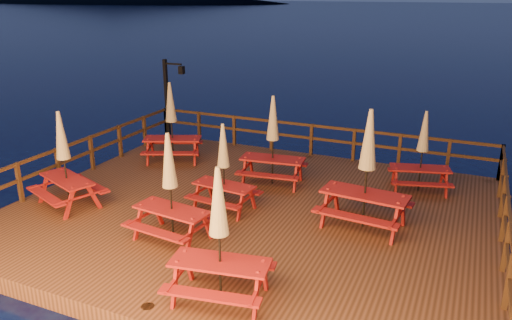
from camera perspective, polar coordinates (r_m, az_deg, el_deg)
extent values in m
plane|color=#050630|center=(13.16, -0.36, -7.17)|extent=(500.00, 500.00, 0.00)
cube|color=#452816|center=(13.07, -0.36, -6.39)|extent=(12.00, 10.00, 0.40)
cylinder|color=#3E1F13|center=(19.57, -9.82, 0.50)|extent=(0.24, 0.24, 1.40)
cylinder|color=#3E1F13|center=(17.23, 5.94, -1.88)|extent=(0.24, 0.24, 1.40)
cylinder|color=#3E1F13|center=(16.55, 24.73, -4.50)|extent=(0.24, 0.24, 1.40)
cube|color=#3E1F13|center=(16.93, 6.40, 3.95)|extent=(11.70, 0.06, 0.09)
cube|color=#3E1F13|center=(17.05, 6.35, 2.50)|extent=(11.70, 0.06, 0.09)
cube|color=#3E1F13|center=(18.94, -7.28, 3.96)|extent=(0.10, 0.10, 1.10)
cube|color=#3E1F13|center=(17.06, 6.34, 2.33)|extent=(0.10, 0.10, 1.10)
cube|color=#3E1F13|center=(16.35, 22.13, 0.27)|extent=(0.10, 0.10, 1.10)
cube|color=#3E1F13|center=(15.80, -20.11, 1.80)|extent=(0.06, 9.70, 0.09)
cube|color=#3E1F13|center=(15.93, -19.93, 0.27)|extent=(0.06, 9.70, 0.09)
cube|color=#3E1F13|center=(15.95, -19.91, 0.09)|extent=(0.10, 0.10, 1.10)
cube|color=#3E1F13|center=(18.79, -11.87, 3.58)|extent=(0.10, 0.10, 1.10)
cube|color=#3E1F13|center=(11.65, 26.98, -5.12)|extent=(0.06, 9.70, 0.09)
cube|color=#3E1F13|center=(11.83, 26.66, -7.10)|extent=(0.06, 9.70, 0.09)
cube|color=#3E1F13|center=(11.85, 26.62, -7.34)|extent=(0.10, 0.10, 1.10)
cube|color=#3E1F13|center=(15.46, 26.26, -1.35)|extent=(0.10, 0.10, 1.10)
cube|color=black|center=(18.93, -10.15, 6.77)|extent=(0.12, 0.12, 3.00)
cube|color=black|center=(18.51, -9.47, 10.78)|extent=(0.70, 0.06, 0.06)
cube|color=black|center=(18.35, -8.51, 10.13)|extent=(0.18, 0.18, 0.28)
sphere|color=#E6B65C|center=(18.35, -8.51, 10.13)|extent=(0.14, 0.14, 0.14)
cube|color=maroon|center=(12.00, 12.34, -3.82)|extent=(2.08, 0.97, 0.06)
cube|color=maroon|center=(12.73, 13.16, -4.18)|extent=(2.03, 0.51, 0.06)
cube|color=maroon|center=(11.55, 11.21, -6.49)|extent=(2.03, 0.51, 0.06)
cube|color=maroon|center=(12.73, 9.12, -4.32)|extent=(0.08, 0.12, 0.84)
cube|color=maroon|center=(12.09, 7.87, -5.54)|extent=(0.08, 0.12, 0.84)
cube|color=maroon|center=(12.31, 16.46, -5.71)|extent=(0.08, 0.12, 0.84)
cube|color=maroon|center=(11.66, 15.59, -7.07)|extent=(0.08, 0.12, 0.84)
cylinder|color=black|center=(11.80, 12.53, -1.32)|extent=(0.05, 0.05, 2.79)
cone|color=tan|center=(11.56, 12.80, 2.32)|extent=(0.40, 0.40, 1.40)
sphere|color=black|center=(11.40, 13.04, 5.45)|extent=(0.08, 0.08, 0.08)
cube|color=maroon|center=(14.40, 1.90, 0.14)|extent=(1.89, 0.93, 0.05)
cube|color=maroon|center=(15.05, 2.48, -0.24)|extent=(1.84, 0.51, 0.05)
cube|color=maroon|center=(13.95, 1.25, -1.80)|extent=(1.84, 0.51, 0.05)
cube|color=maroon|center=(15.02, -0.58, -0.57)|extent=(0.07, 0.11, 0.76)
cube|color=maroon|center=(14.42, -1.37, -1.41)|extent=(0.07, 0.11, 0.76)
cube|color=maroon|center=(14.67, 5.08, -1.13)|extent=(0.07, 0.11, 0.76)
cube|color=maroon|center=(14.05, 4.52, -2.02)|extent=(0.07, 0.11, 0.76)
cylinder|color=black|center=(14.24, 1.92, 2.07)|extent=(0.04, 0.04, 2.53)
cone|color=tan|center=(14.05, 1.95, 4.83)|extent=(0.36, 0.36, 1.26)
sphere|color=black|center=(13.92, 1.98, 7.17)|extent=(0.07, 0.07, 0.07)
cube|color=maroon|center=(12.75, -3.67, -2.88)|extent=(1.65, 0.78, 0.04)
cube|color=maroon|center=(13.26, -2.39, -3.21)|extent=(1.61, 0.41, 0.04)
cube|color=maroon|center=(12.44, -4.99, -4.80)|extent=(1.61, 0.41, 0.04)
cube|color=maroon|center=(13.44, -5.33, -3.26)|extent=(0.06, 0.09, 0.66)
cube|color=maroon|center=(13.01, -6.80, -4.10)|extent=(0.06, 0.09, 0.66)
cube|color=maroon|center=(12.78, -0.42, -4.39)|extent=(0.06, 0.09, 0.66)
cube|color=maroon|center=(12.32, -1.79, -5.32)|extent=(0.06, 0.09, 0.66)
cylinder|color=black|center=(12.59, -3.71, -1.01)|extent=(0.04, 0.04, 2.21)
cone|color=tan|center=(12.39, -3.77, 1.69)|extent=(0.32, 0.32, 1.11)
sphere|color=black|center=(12.25, -3.83, 3.98)|extent=(0.06, 0.06, 0.06)
cube|color=maroon|center=(13.81, -20.83, -2.04)|extent=(1.90, 1.28, 0.05)
cube|color=maroon|center=(14.14, -18.53, -2.58)|extent=(1.75, 0.90, 0.05)
cube|color=maroon|center=(13.71, -22.91, -3.79)|extent=(1.75, 0.90, 0.05)
cube|color=maroon|center=(14.70, -20.74, -2.33)|extent=(0.09, 0.11, 0.74)
cube|color=maroon|center=(14.47, -23.05, -2.96)|extent=(0.09, 0.11, 0.74)
cube|color=maroon|center=(13.44, -18.06, -4.00)|extent=(0.09, 0.11, 0.74)
cube|color=maroon|center=(13.19, -20.56, -4.72)|extent=(0.09, 0.11, 0.74)
cylinder|color=black|center=(13.66, -21.06, -0.11)|extent=(0.04, 0.04, 2.46)
cone|color=tan|center=(13.46, -21.41, 2.66)|extent=(0.35, 0.35, 1.23)
sphere|color=black|center=(13.33, -21.70, 5.01)|extent=(0.07, 0.07, 0.07)
cube|color=maroon|center=(9.15, -4.14, -11.61)|extent=(1.89, 1.00, 0.05)
cube|color=maroon|center=(9.79, -3.00, -11.40)|extent=(1.82, 0.58, 0.05)
cube|color=maroon|center=(8.83, -5.33, -15.18)|extent=(1.82, 0.58, 0.05)
cube|color=maroon|center=(9.83, -7.73, -11.93)|extent=(0.08, 0.11, 0.75)
cube|color=maroon|center=(9.32, -9.24, -13.91)|extent=(0.08, 0.11, 0.75)
cube|color=maroon|center=(9.44, 1.00, -13.16)|extent=(0.08, 0.11, 0.75)
cube|color=maroon|center=(8.90, 0.00, -15.35)|extent=(0.08, 0.11, 0.75)
cylinder|color=black|center=(8.91, -4.21, -8.84)|extent=(0.04, 0.04, 2.50)
cone|color=tan|center=(8.60, -4.32, -4.71)|extent=(0.36, 0.36, 1.25)
sphere|color=black|center=(8.39, -4.42, -1.08)|extent=(0.07, 0.07, 0.07)
cube|color=maroon|center=(14.62, 18.27, -0.90)|extent=(1.72, 1.04, 0.04)
cube|color=maroon|center=(15.20, 17.85, -1.17)|extent=(1.62, 0.67, 0.04)
cube|color=maroon|center=(14.21, 18.50, -2.64)|extent=(1.62, 0.67, 0.04)
cube|color=maroon|center=(14.90, 15.43, -1.62)|extent=(0.08, 0.10, 0.67)
cube|color=maroon|center=(14.35, 15.69, -2.44)|extent=(0.08, 0.10, 0.67)
cube|color=maroon|center=(15.14, 20.47, -1.83)|extent=(0.08, 0.10, 0.67)
cube|color=maroon|center=(14.60, 20.91, -2.64)|extent=(0.08, 0.10, 0.67)
cylinder|color=black|center=(14.48, 18.45, 0.77)|extent=(0.04, 0.04, 2.24)
cone|color=tan|center=(14.31, 18.71, 3.15)|extent=(0.32, 0.32, 1.12)
sphere|color=black|center=(14.19, 18.93, 5.17)|extent=(0.06, 0.06, 0.06)
cube|color=maroon|center=(16.56, -9.53, 2.43)|extent=(1.96, 1.38, 0.05)
cube|color=maroon|center=(17.22, -9.15, 2.03)|extent=(1.79, 0.99, 0.05)
cube|color=maroon|center=(16.07, -9.83, 0.77)|extent=(1.79, 0.99, 0.05)
cube|color=maroon|center=(17.13, -11.79, 1.51)|extent=(0.10, 0.12, 0.76)
cube|color=maroon|center=(16.50, -12.26, 0.81)|extent=(0.10, 0.12, 0.76)
cube|color=maroon|center=(16.87, -6.73, 1.52)|extent=(0.10, 0.12, 0.76)
cube|color=maroon|center=(16.24, -7.01, 0.81)|extent=(0.10, 0.12, 0.76)
cylinder|color=black|center=(16.42, -9.63, 4.12)|extent=(0.04, 0.04, 2.54)
cone|color=tan|center=(16.26, -9.77, 6.54)|extent=(0.37, 0.37, 1.27)
sphere|color=black|center=(16.15, -9.88, 8.58)|extent=(0.07, 0.07, 0.07)
cube|color=maroon|center=(11.34, -9.61, -5.62)|extent=(1.82, 0.88, 0.05)
cube|color=maroon|center=(11.87, -7.73, -5.91)|extent=(1.77, 0.47, 0.05)
cube|color=maroon|center=(11.07, -11.47, -8.05)|extent=(1.77, 0.47, 0.05)
cube|color=maroon|center=(12.15, -11.21, -5.88)|extent=(0.07, 0.10, 0.73)
cube|color=maroon|center=(11.73, -13.29, -6.98)|extent=(0.07, 0.10, 0.73)
cube|color=maroon|center=(11.31, -5.59, -7.55)|extent=(0.07, 0.10, 0.73)
cube|color=maroon|center=(10.85, -7.59, -8.83)|extent=(0.07, 0.10, 0.73)
cylinder|color=black|center=(11.15, -9.75, -3.34)|extent=(0.04, 0.04, 2.44)
cone|color=tan|center=(10.91, -9.94, -0.02)|extent=(0.35, 0.35, 1.22)
sphere|color=black|center=(10.74, -10.11, 2.83)|extent=(0.07, 0.07, 0.07)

